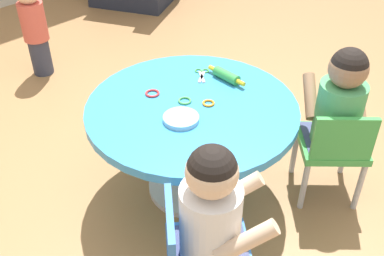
# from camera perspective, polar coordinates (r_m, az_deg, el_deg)

# --- Properties ---
(ground_plane) EXTENTS (10.00, 10.00, 0.00)m
(ground_plane) POSITION_cam_1_polar(r_m,az_deg,el_deg) (2.37, 0.00, -7.37)
(ground_plane) COLOR #9E7247
(craft_table) EXTENTS (0.96, 0.96, 0.51)m
(craft_table) POSITION_cam_1_polar(r_m,az_deg,el_deg) (2.11, 0.00, 0.36)
(craft_table) COLOR silver
(craft_table) RESTS_ON ground
(child_chair_left) EXTENTS (0.42, 0.42, 0.54)m
(child_chair_left) POSITION_cam_1_polar(r_m,az_deg,el_deg) (1.70, 0.93, -15.44)
(child_chair_left) COLOR #B7B7BC
(child_chair_left) RESTS_ON ground
(seated_child_left) EXTENTS (0.44, 0.43, 0.51)m
(seated_child_left) POSITION_cam_1_polar(r_m,az_deg,el_deg) (1.53, 2.52, -10.11)
(seated_child_left) COLOR #3F4772
(seated_child_left) RESTS_ON ground
(child_chair_right) EXTENTS (0.42, 0.42, 0.54)m
(child_chair_right) POSITION_cam_1_polar(r_m,az_deg,el_deg) (2.23, 17.18, -2.17)
(child_chair_right) COLOR #B7B7BC
(child_chair_right) RESTS_ON ground
(seated_child_right) EXTENTS (0.44, 0.43, 0.51)m
(seated_child_right) POSITION_cam_1_polar(r_m,az_deg,el_deg) (2.14, 18.01, 3.24)
(seated_child_right) COLOR #3F4772
(seated_child_right) RESTS_ON ground
(toddler_standing) EXTENTS (0.17, 0.17, 0.67)m
(toddler_standing) POSITION_cam_1_polar(r_m,az_deg,el_deg) (3.34, -19.06, 11.96)
(toddler_standing) COLOR #33384C
(toddler_standing) RESTS_ON ground
(rolling_pin) EXTENTS (0.06, 0.23, 0.05)m
(rolling_pin) POSITION_cam_1_polar(r_m,az_deg,el_deg) (2.23, 4.30, 6.54)
(rolling_pin) COLOR green
(rolling_pin) RESTS_ON craft_table
(craft_scissors) EXTENTS (0.13, 0.13, 0.01)m
(craft_scissors) POSITION_cam_1_polar(r_m,az_deg,el_deg) (2.29, 1.23, 6.80)
(craft_scissors) COLOR silver
(craft_scissors) RESTS_ON craft_table
(playdough_blob_0) EXTENTS (0.16, 0.16, 0.02)m
(playdough_blob_0) POSITION_cam_1_polar(r_m,az_deg,el_deg) (1.95, -1.37, 1.19)
(playdough_blob_0) COLOR #8CCCF2
(playdough_blob_0) RESTS_ON craft_table
(cookie_cutter_0) EXTENTS (0.07, 0.07, 0.01)m
(cookie_cutter_0) POSITION_cam_1_polar(r_m,az_deg,el_deg) (2.14, -4.95, 4.33)
(cookie_cutter_0) COLOR red
(cookie_cutter_0) RESTS_ON craft_table
(cookie_cutter_1) EXTENTS (0.06, 0.06, 0.01)m
(cookie_cutter_1) POSITION_cam_1_polar(r_m,az_deg,el_deg) (2.06, 2.06, 3.12)
(cookie_cutter_1) COLOR orange
(cookie_cutter_1) RESTS_ON craft_table
(cookie_cutter_2) EXTENTS (0.06, 0.06, 0.01)m
(cookie_cutter_2) POSITION_cam_1_polar(r_m,az_deg,el_deg) (2.07, -0.93, 3.42)
(cookie_cutter_2) COLOR #4CB259
(cookie_cutter_2) RESTS_ON craft_table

